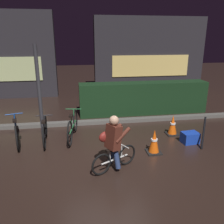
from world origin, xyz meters
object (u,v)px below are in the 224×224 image
object	(u,v)px
cyclist	(113,143)
traffic_cone_near	(154,142)
parked_bike_center_right	(73,126)
closed_umbrella	(204,133)
traffic_cone_far	(173,125)
parked_bike_center_left	(45,131)
blue_crate	(190,138)
street_post	(39,94)
parked_bike_left_mid	(16,131)

from	to	relation	value
cyclist	traffic_cone_near	bearing A→B (deg)	0.10
parked_bike_center_right	closed_umbrella	size ratio (longest dim) A/B	2.01
traffic_cone_far	traffic_cone_near	bearing A→B (deg)	-131.69
parked_bike_center_left	blue_crate	world-z (taller)	parked_bike_center_left
traffic_cone_far	blue_crate	size ratio (longest dim) A/B	1.35
blue_crate	cyclist	size ratio (longest dim) A/B	0.35
street_post	parked_bike_center_left	distance (m)	1.01
traffic_cone_near	closed_umbrella	bearing A→B (deg)	6.12
parked_bike_left_mid	traffic_cone_far	bearing A→B (deg)	-105.19
cyclist	parked_bike_center_right	bearing A→B (deg)	86.72
street_post	parked_bike_left_mid	distance (m)	1.19
street_post	blue_crate	distance (m)	4.27
parked_bike_center_left	traffic_cone_near	bearing A→B (deg)	-115.07
parked_bike_left_mid	closed_umbrella	world-z (taller)	closed_umbrella
traffic_cone_near	cyclist	xyz separation A→B (m)	(-1.14, -0.61, 0.33)
blue_crate	parked_bike_left_mid	bearing A→B (deg)	170.95
parked_bike_left_mid	parked_bike_center_right	world-z (taller)	parked_bike_center_right
parked_bike_left_mid	blue_crate	size ratio (longest dim) A/B	3.68
traffic_cone_near	traffic_cone_far	xyz separation A→B (m)	(0.93, 1.04, -0.01)
cyclist	closed_umbrella	xyz separation A→B (m)	(2.54, 0.76, -0.24)
traffic_cone_far	blue_crate	world-z (taller)	traffic_cone_far
closed_umbrella	cyclist	bearing A→B (deg)	138.24
parked_bike_left_mid	closed_umbrella	xyz separation A→B (m)	(4.92, -1.00, 0.04)
street_post	traffic_cone_far	world-z (taller)	street_post
street_post	traffic_cone_far	distance (m)	3.91
blue_crate	closed_umbrella	world-z (taller)	closed_umbrella
cyclist	closed_umbrella	world-z (taller)	cyclist
parked_bike_center_right	blue_crate	bearing A→B (deg)	-96.36
traffic_cone_near	closed_umbrella	size ratio (longest dim) A/B	0.72
street_post	closed_umbrella	distance (m)	4.49
traffic_cone_far	cyclist	bearing A→B (deg)	-141.33
street_post	blue_crate	xyz separation A→B (m)	(4.01, -0.90, -1.16)
parked_bike_center_left	blue_crate	size ratio (longest dim) A/B	3.45
street_post	traffic_cone_near	world-z (taller)	street_post
street_post	traffic_cone_near	size ratio (longest dim) A/B	4.28
cyclist	closed_umbrella	size ratio (longest dim) A/B	1.47
street_post	closed_umbrella	xyz separation A→B (m)	(4.24, -1.15, -0.93)
traffic_cone_near	blue_crate	bearing A→B (deg)	18.94
traffic_cone_far	closed_umbrella	bearing A→B (deg)	-62.11
traffic_cone_near	closed_umbrella	world-z (taller)	closed_umbrella
parked_bike_center_right	traffic_cone_near	world-z (taller)	parked_bike_center_right
traffic_cone_far	cyclist	xyz separation A→B (m)	(-2.07, -1.65, 0.34)
parked_bike_left_mid	parked_bike_center_right	size ratio (longest dim) A/B	0.95
street_post	traffic_cone_far	xyz separation A→B (m)	(3.77, -0.26, -1.02)
blue_crate	parked_bike_center_left	bearing A→B (deg)	170.04
parked_bike_center_left	closed_umbrella	xyz separation A→B (m)	(4.16, -0.94, 0.06)
blue_crate	traffic_cone_near	bearing A→B (deg)	-161.06
blue_crate	street_post	bearing A→B (deg)	167.34
parked_bike_left_mid	closed_umbrella	bearing A→B (deg)	-115.28
blue_crate	closed_umbrella	size ratio (longest dim) A/B	0.52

